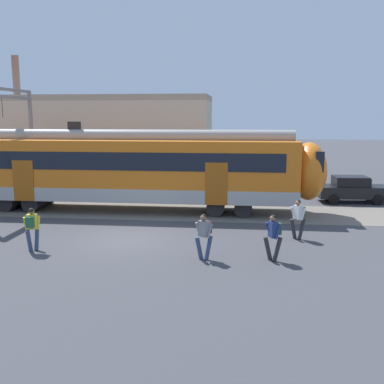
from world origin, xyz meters
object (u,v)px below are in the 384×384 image
pedestrian_navy (274,233)px  pedestrian_white (298,216)px  pedestrian_yellow (32,226)px  parked_car_black (352,189)px  pedestrian_grey (204,233)px

pedestrian_navy → pedestrian_white: (1.20, 2.95, 0.00)m
pedestrian_yellow → pedestrian_navy: same height
pedestrian_white → parked_car_black: size_ratio=0.41×
pedestrian_grey → parked_car_black: pedestrian_grey is taller
pedestrian_white → parked_car_black: pedestrian_white is taller
pedestrian_grey → pedestrian_white: (3.62, 3.10, 0.00)m
pedestrian_navy → pedestrian_grey: bearing=-176.4°
pedestrian_navy → pedestrian_white: 3.18m
pedestrian_yellow → parked_car_black: size_ratio=0.41×
pedestrian_navy → parked_car_black: bearing=65.1°
pedestrian_yellow → pedestrian_navy: (8.92, -0.12, 0.00)m
pedestrian_white → pedestrian_navy: bearing=-112.1°
pedestrian_white → parked_car_black: 9.42m
pedestrian_grey → pedestrian_white: size_ratio=1.00×
pedestrian_grey → pedestrian_navy: (2.42, 0.15, 0.00)m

